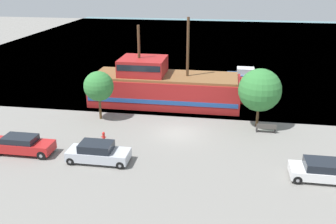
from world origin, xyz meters
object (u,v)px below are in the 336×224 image
(fire_hydrant, at_px, (104,136))
(bench_promenade_east, at_px, (266,128))
(moored_boat_dockside, at_px, (248,76))
(parked_car_curb_front, at_px, (98,153))
(pirate_ship, at_px, (164,87))
(parked_car_curb_rear, at_px, (323,171))
(parked_car_curb_mid, at_px, (22,145))

(fire_hydrant, bearing_deg, bench_promenade_east, 15.79)
(moored_boat_dockside, relative_size, fire_hydrant, 7.29)
(parked_car_curb_front, xyz_separation_m, bench_promenade_east, (12.96, 7.60, -0.31))
(moored_boat_dockside, relative_size, parked_car_curb_front, 1.19)
(pirate_ship, relative_size, parked_car_curb_rear, 3.87)
(parked_car_curb_front, bearing_deg, fire_hydrant, 102.34)
(parked_car_curb_front, xyz_separation_m, fire_hydrant, (-0.81, 3.71, -0.34))
(parked_car_curb_front, distance_m, bench_promenade_east, 15.03)
(pirate_ship, bearing_deg, parked_car_curb_mid, -123.66)
(moored_boat_dockside, bearing_deg, bench_promenade_east, -86.65)
(bench_promenade_east, bearing_deg, parked_car_curb_rear, -67.47)
(parked_car_curb_rear, distance_m, bench_promenade_east, 8.25)
(parked_car_curb_mid, relative_size, fire_hydrant, 6.37)
(parked_car_curb_rear, bearing_deg, bench_promenade_east, 112.53)
(parked_car_curb_rear, xyz_separation_m, fire_hydrant, (-16.93, 3.72, -0.29))
(parked_car_curb_mid, height_order, fire_hydrant, parked_car_curb_mid)
(moored_boat_dockside, distance_m, bench_promenade_east, 17.25)
(pirate_ship, height_order, parked_car_curb_mid, pirate_ship)
(pirate_ship, relative_size, bench_promenade_east, 9.87)
(parked_car_curb_front, relative_size, parked_car_curb_rear, 1.05)
(bench_promenade_east, bearing_deg, fire_hydrant, -164.21)
(moored_boat_dockside, distance_m, parked_car_curb_rear, 25.18)
(pirate_ship, bearing_deg, fire_hydrant, -108.82)
(parked_car_curb_rear, bearing_deg, parked_car_curb_mid, 179.04)
(parked_car_curb_mid, distance_m, bench_promenade_east, 20.62)
(parked_car_curb_mid, bearing_deg, pirate_ship, 56.34)
(parked_car_curb_rear, distance_m, fire_hydrant, 17.34)
(moored_boat_dockside, height_order, parked_car_curb_rear, moored_boat_dockside)
(parked_car_curb_mid, height_order, bench_promenade_east, parked_car_curb_mid)
(bench_promenade_east, bearing_deg, parked_car_curb_front, -149.60)
(moored_boat_dockside, distance_m, fire_hydrant, 24.67)
(pirate_ship, distance_m, fire_hydrant, 10.85)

